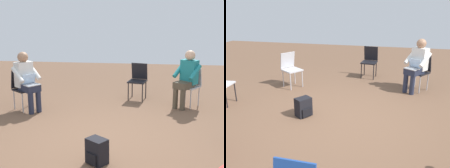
{
  "view_description": "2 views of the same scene",
  "coord_description": "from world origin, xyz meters",
  "views": [
    {
      "loc": [
        -0.68,
        4.75,
        2.08
      ],
      "look_at": [
        -0.12,
        0.24,
        1.0
      ],
      "focal_mm": 50.0,
      "sensor_mm": 36.0,
      "label": 1
    },
    {
      "loc": [
        -4.01,
        -0.75,
        2.12
      ],
      "look_at": [
        0.14,
        0.18,
        0.64
      ],
      "focal_mm": 40.0,
      "sensor_mm": 36.0,
      "label": 2
    }
  ],
  "objects": [
    {
      "name": "chair_east",
      "position": [
        2.75,
        -0.13,
        0.5
      ],
      "size": [
        0.48,
        0.45,
        0.85
      ],
      "rotation": [
        0.0,
        0.0,
        1.44
      ],
      "color": "black",
      "rests_on": "ground"
    },
    {
      "name": "backpack_near_laptop_user",
      "position": [
        0.02,
        0.83,
        0.16
      ],
      "size": [
        0.34,
        0.33,
        0.36
      ],
      "rotation": [
        0.0,
        0.0,
        2.51
      ],
      "color": "black",
      "rests_on": "ground"
    },
    {
      "name": "chair_southeast",
      "position": [
        2.01,
        -1.41,
        0.5
      ],
      "size": [
        0.58,
        0.57,
        0.85
      ],
      "rotation": [
        0.0,
        0.0,
        0.93
      ],
      "color": "black",
      "rests_on": "ground"
    },
    {
      "name": "person_with_laptop",
      "position": [
        1.87,
        -1.31,
        0.69
      ],
      "size": [
        0.64,
        0.63,
        1.24
      ],
      "rotation": [
        0.0,
        0.0,
        0.93
      ],
      "color": "#23283D",
      "rests_on": "ground"
    },
    {
      "name": "ground_plane",
      "position": [
        0.0,
        0.0,
        0.0
      ],
      "size": [
        14.93,
        14.93,
        0.0
      ],
      "primitive_type": "plane",
      "color": "brown"
    },
    {
      "name": "chair_northeast",
      "position": [
        1.54,
        1.7,
        0.5
      ],
      "size": [
        0.57,
        0.58,
        0.85
      ],
      "rotation": [
        0.0,
        0.0,
        2.53
      ],
      "color": "#B7B7BC",
      "rests_on": "ground"
    }
  ]
}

